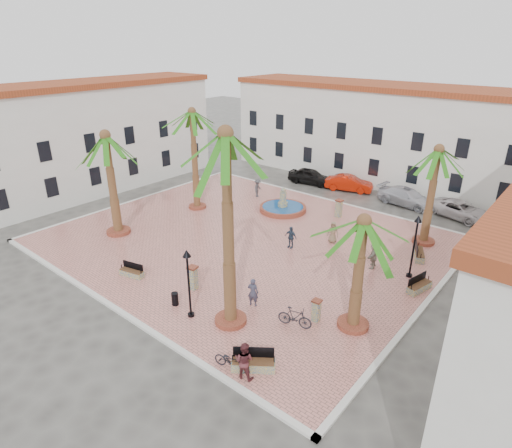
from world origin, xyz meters
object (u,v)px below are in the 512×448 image
(bench_e, at_px, (419,286))
(bicycle_b, at_px, (295,317))
(bench_s, at_px, (132,272))
(pedestrian_east, at_px, (374,255))
(pedestrian_fountain_a, at_px, (333,232))
(pedestrian_north, at_px, (258,188))
(bollard_e, at_px, (316,310))
(fountain, at_px, (283,207))
(lamppost_s, at_px, (188,272))
(car_black, at_px, (310,176))
(pedestrian_fountain_b, at_px, (291,237))
(car_white, at_px, (460,210))
(palm_ne, at_px, (437,161))
(bollard_se, at_px, (193,277))
(bench_se, at_px, (253,364))
(cyclist_b, at_px, (244,360))
(palm_nw, at_px, (192,122))
(bench_ne, at_px, (419,254))
(palm_e, at_px, (363,237))
(car_silver, at_px, (407,197))
(lamppost_e, at_px, (416,236))
(palm_sw, at_px, (107,148))
(bollard_n, at_px, (339,208))
(cyclist_a, at_px, (253,292))
(car_red, at_px, (349,183))
(palm_s, at_px, (226,156))
(bicycle_a, at_px, (231,361))
(litter_bin, at_px, (175,299))

(bench_e, bearing_deg, bicycle_b, 167.55)
(bench_s, bearing_deg, pedestrian_east, 30.20)
(pedestrian_fountain_a, relative_size, pedestrian_north, 0.95)
(bollard_e, xyz_separation_m, pedestrian_fountain_a, (-4.07, 8.58, 0.14))
(fountain, xyz_separation_m, pedestrian_east, (10.15, -4.17, 0.61))
(lamppost_s, xyz_separation_m, pedestrian_north, (-9.01, 16.41, -1.80))
(bicycle_b, bearing_deg, car_black, 15.46)
(pedestrian_fountain_b, xyz_separation_m, car_white, (7.28, 13.47, -0.25))
(palm_ne, bearing_deg, car_black, 154.58)
(bollard_se, height_order, pedestrian_fountain_b, pedestrian_fountain_b)
(bench_se, xyz_separation_m, bollard_se, (-6.89, 2.80, 0.47))
(cyclist_b, distance_m, bicycle_b, 4.29)
(palm_nw, height_order, bench_ne, palm_nw)
(palm_e, xyz_separation_m, car_silver, (-4.75, 18.70, -4.39))
(lamppost_e, bearing_deg, pedestrian_east, -171.40)
(palm_sw, relative_size, lamppost_s, 1.98)
(lamppost_s, xyz_separation_m, car_silver, (2.18, 23.34, -2.03))
(palm_nw, bearing_deg, lamppost_s, -44.30)
(bollard_n, relative_size, cyclist_a, 0.89)
(pedestrian_fountain_a, bearing_deg, car_red, 91.55)
(bollard_e, bearing_deg, cyclist_a, -163.72)
(bench_s, height_order, bench_e, bench_e)
(bench_e, relative_size, pedestrian_north, 1.10)
(pedestrian_fountain_a, bearing_deg, palm_s, -107.79)
(lamppost_s, xyz_separation_m, lamppost_e, (7.23, 11.26, 0.10))
(bollard_se, distance_m, car_black, 21.98)
(palm_ne, xyz_separation_m, pedestrian_north, (-15.18, -0.12, -5.10))
(lamppost_s, distance_m, pedestrian_fountain_b, 10.05)
(fountain, height_order, bicycle_a, fountain)
(bench_se, relative_size, pedestrian_fountain_b, 1.20)
(car_black, height_order, car_silver, car_black)
(bench_e, bearing_deg, pedestrian_east, 89.25)
(litter_bin, relative_size, pedestrian_north, 0.44)
(cyclist_a, bearing_deg, cyclist_b, 105.52)
(palm_ne, xyz_separation_m, cyclist_a, (-4.31, -13.69, -5.11))
(bench_s, distance_m, bench_e, 17.05)
(car_silver, relative_size, car_white, 1.05)
(palm_ne, height_order, pedestrian_north, palm_ne)
(fountain, relative_size, bench_e, 2.13)
(bollard_n, xyz_separation_m, pedestrian_north, (-8.13, -0.45, 0.07))
(bollard_se, relative_size, cyclist_b, 0.83)
(bollard_e, bearing_deg, palm_nw, 156.60)
(bollard_n, bearing_deg, bicycle_b, -68.52)
(lamppost_s, bearing_deg, bench_se, -10.26)
(fountain, distance_m, palm_e, 16.67)
(bench_e, relative_size, pedestrian_fountain_b, 1.17)
(fountain, relative_size, palm_sw, 0.51)
(palm_e, distance_m, bollard_e, 4.73)
(lamppost_s, relative_size, car_red, 0.88)
(lamppost_s, bearing_deg, litter_bin, 173.66)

